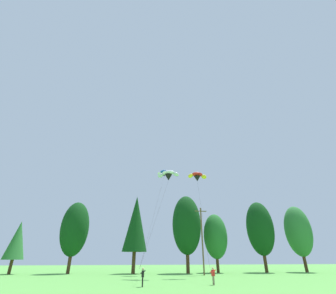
{
  "coord_description": "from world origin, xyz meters",
  "views": [
    {
      "loc": [
        -5.77,
        1.98,
        2.52
      ],
      "look_at": [
        -2.19,
        22.31,
        12.24
      ],
      "focal_mm": 25.4,
      "sensor_mm": 36.0,
      "label": 1
    }
  ],
  "objects": [
    {
      "name": "parafoil_kite_high_blue_white",
      "position": [
        1.5,
        48.1,
        18.54
      ],
      "size": [
        6.88,
        20.32,
        17.57
      ],
      "color": "blue"
    },
    {
      "name": "utility_pole",
      "position": [
        7.94,
        44.99,
        5.8
      ],
      "size": [
        2.2,
        0.26,
        11.06
      ],
      "color": "brown",
      "rests_on": "ground_plane"
    },
    {
      "name": "treeline_tree_g",
      "position": [
        13.05,
        51.98,
        6.75
      ],
      "size": [
        4.81,
        4.81,
        11.15
      ],
      "color": "#472D19",
      "rests_on": "ground_plane"
    },
    {
      "name": "parafoil_kite_far_white",
      "position": [
        1.04,
        40.29,
        15.5
      ],
      "size": [
        6.92,
        12.65,
        14.75
      ],
      "color": "white"
    },
    {
      "name": "treeline_tree_d",
      "position": [
        -15.37,
        53.7,
        7.88
      ],
      "size": [
        5.32,
        5.32,
        13.02
      ],
      "color": "#472D19",
      "rests_on": "ground_plane"
    },
    {
      "name": "kite_flyer_near",
      "position": [
        -3.6,
        28.84,
        1.0
      ],
      "size": [
        0.55,
        0.58,
        1.69
      ],
      "color": "black",
      "rests_on": "ground_plane"
    },
    {
      "name": "treeline_tree_e",
      "position": [
        -3.55,
        51.52,
        8.93
      ],
      "size": [
        4.73,
        4.73,
        14.25
      ],
      "color": "#472D19",
      "rests_on": "ground_plane"
    },
    {
      "name": "treeline_tree_c",
      "position": [
        -25.2,
        53.4,
        5.65
      ],
      "size": [
        3.59,
        3.59,
        9.03
      ],
      "color": "#472D19",
      "rests_on": "ground_plane"
    },
    {
      "name": "treeline_tree_i",
      "position": [
        31.54,
        50.67,
        7.99
      ],
      "size": [
        5.36,
        5.36,
        13.19
      ],
      "color": "#472D19",
      "rests_on": "ground_plane"
    },
    {
      "name": "treeline_tree_f",
      "position": [
        6.63,
        50.68,
        8.77
      ],
      "size": [
        5.71,
        5.71,
        14.49
      ],
      "color": "#472D19",
      "rests_on": "ground_plane"
    },
    {
      "name": "kite_flyer_mid",
      "position": [
        3.98,
        29.49,
        1.0
      ],
      "size": [
        0.61,
        0.64,
        1.69
      ],
      "color": "gray",
      "rests_on": "ground_plane"
    },
    {
      "name": "parafoil_kite_mid_red_yellow",
      "position": [
        6.2,
        40.33,
        15.54
      ],
      "size": [
        4.4,
        11.53,
        14.81
      ],
      "color": "red"
    },
    {
      "name": "treeline_tree_h",
      "position": [
        22.93,
        51.16,
        8.43
      ],
      "size": [
        5.56,
        5.56,
        13.92
      ],
      "color": "#472D19",
      "rests_on": "ground_plane"
    }
  ]
}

